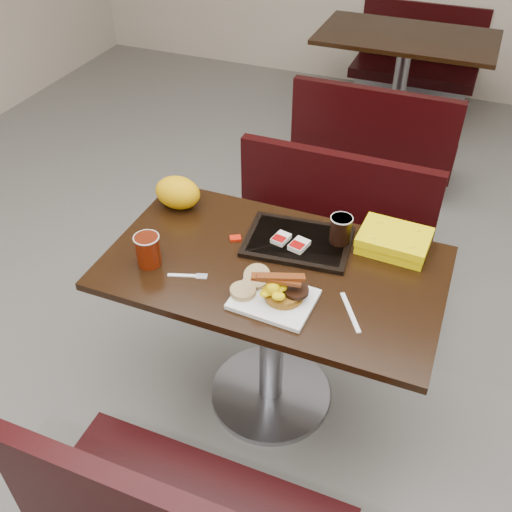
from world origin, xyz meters
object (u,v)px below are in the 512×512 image
at_px(bench_near_n, 323,239).
at_px(table_near, 272,336).
at_px(coffee_cup_far, 341,230).
at_px(pancake_stack, 284,294).
at_px(paper_bag, 178,193).
at_px(hashbrown_sleeve_left, 281,238).
at_px(bench_far_s, 377,132).
at_px(platter, 274,299).
at_px(fork, 182,275).
at_px(knife, 350,312).
at_px(hashbrown_sleeve_right, 299,245).
at_px(coffee_cup_near, 148,250).
at_px(bench_near_s, 193,493).
at_px(table_far, 399,88).
at_px(tray, 298,242).
at_px(bench_far_n, 416,56).
at_px(clamshell, 394,241).

bearing_deg(bench_near_n, table_near, -90.00).
height_order(bench_near_n, coffee_cup_far, coffee_cup_far).
distance_m(pancake_stack, paper_bag, 0.69).
bearing_deg(hashbrown_sleeve_left, coffee_cup_far, 32.56).
xyz_separation_m(bench_far_s, platter, (0.06, -2.08, 0.40)).
xyz_separation_m(pancake_stack, fork, (-0.37, -0.02, -0.03)).
xyz_separation_m(knife, paper_bag, (-0.80, 0.34, 0.06)).
distance_m(platter, hashbrown_sleeve_right, 0.28).
relative_size(bench_near_n, coffee_cup_near, 8.40).
bearing_deg(bench_near_s, table_far, 90.00).
height_order(bench_near_n, tray, tray).
bearing_deg(tray, platter, -91.83).
relative_size(table_near, fork, 8.63).
relative_size(hashbrown_sleeve_right, paper_bag, 0.40).
distance_m(pancake_stack, coffee_cup_far, 0.37).
distance_m(table_near, tray, 0.41).
xyz_separation_m(bench_far_n, fork, (-0.28, -3.48, 0.39)).
height_order(bench_far_n, platter, platter).
height_order(table_far, bench_far_n, table_far).
relative_size(bench_near_s, table_far, 0.83).
xyz_separation_m(fork, hashbrown_sleeve_right, (0.34, 0.28, 0.03)).
bearing_deg(pancake_stack, paper_bag, 148.12).
bearing_deg(bench_far_n, fork, -94.56).
relative_size(coffee_cup_far, clamshell, 0.42).
bearing_deg(paper_bag, bench_far_n, 81.07).
bearing_deg(table_near, pancake_stack, -59.14).
height_order(bench_far_n, hashbrown_sleeve_left, hashbrown_sleeve_left).
relative_size(table_near, clamshell, 4.79).
relative_size(bench_near_n, clamshell, 3.99).
bearing_deg(platter, bench_far_n, 94.14).
relative_size(bench_near_n, bench_far_s, 1.00).
bearing_deg(bench_near_n, knife, -69.27).
bearing_deg(bench_far_n, table_near, -90.00).
distance_m(table_far, pancake_stack, 2.79).
bearing_deg(coffee_cup_far, paper_bag, 179.54).
distance_m(bench_near_n, coffee_cup_near, 1.05).
bearing_deg(fork, bench_near_n, 54.09).
relative_size(coffee_cup_near, clamshell, 0.47).
bearing_deg(table_far, coffee_cup_far, -85.60).
bearing_deg(fork, pancake_stack, -15.81).
distance_m(platter, coffee_cup_near, 0.48).
bearing_deg(table_far, bench_near_n, -90.00).
xyz_separation_m(pancake_stack, knife, (0.22, 0.03, -0.03)).
distance_m(bench_far_n, tray, 3.18).
height_order(bench_far_s, bench_far_n, same).
bearing_deg(table_near, fork, -147.51).
height_order(tray, hashbrown_sleeve_right, hashbrown_sleeve_right).
relative_size(table_far, hashbrown_sleeve_right, 15.90).
bearing_deg(bench_far_n, tray, -89.26).
relative_size(pancake_stack, coffee_cup_far, 1.22).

